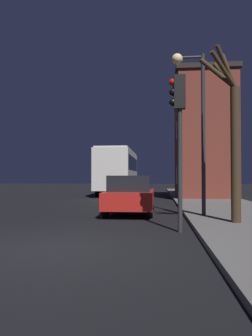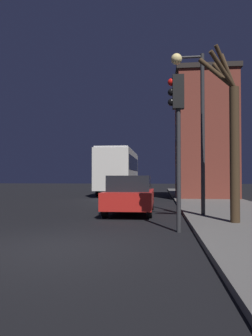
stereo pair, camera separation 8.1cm
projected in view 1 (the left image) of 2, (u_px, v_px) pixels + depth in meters
ground_plane at (56, 247)px, 6.76m from camera, size 120.00×120.00×0.00m
brick_building at (204, 135)px, 21.83m from camera, size 3.88×4.90×8.18m
streetlamp at (194, 105)px, 11.54m from camera, size 1.17×0.39×5.72m
traffic_light at (179, 119)px, 8.68m from camera, size 0.43×0.24×4.16m
bare_tree at (232, 133)px, 9.62m from camera, size 1.17×1.58×5.16m
bus at (118, 168)px, 26.70m from camera, size 2.50×9.64×3.56m
car_near_lane at (131, 194)px, 12.99m from camera, size 1.78×4.34×1.50m
car_mid_lane at (137, 188)px, 21.10m from camera, size 1.72×3.99×1.42m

